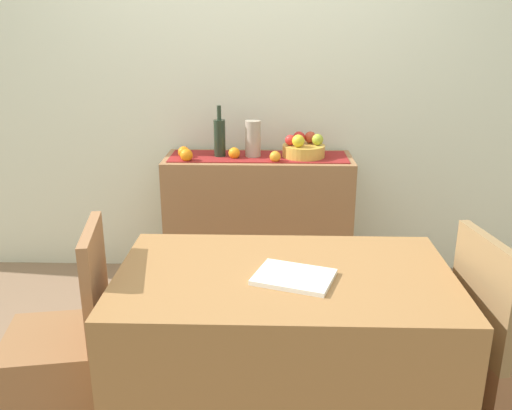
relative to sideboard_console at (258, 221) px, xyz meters
name	(u,v)px	position (x,y,z in m)	size (l,w,h in m)	color
ground_plane	(241,362)	(-0.07, -0.92, -0.43)	(6.40, 6.40, 0.02)	#82654D
room_wall_rear	(249,71)	(-0.07, 0.26, 0.93)	(6.40, 0.06, 2.70)	silver
sideboard_console	(258,221)	(0.00, 0.00, 0.00)	(1.17, 0.42, 0.85)	#946742
table_runner	(259,157)	(0.00, 0.00, 0.43)	(1.10, 0.32, 0.01)	maroon
fruit_bowl	(304,151)	(0.28, 0.00, 0.47)	(0.26, 0.26, 0.07)	gold
apple_rear	(310,137)	(0.32, 0.06, 0.54)	(0.07, 0.07, 0.07)	#B13924
apple_upper	(290,140)	(0.20, -0.01, 0.53)	(0.07, 0.07, 0.07)	red
apple_front	(298,141)	(0.24, -0.06, 0.54)	(0.08, 0.08, 0.08)	gold
apple_left	(318,140)	(0.36, 0.00, 0.54)	(0.07, 0.07, 0.07)	#9AA92D
apple_right	(299,138)	(0.25, 0.05, 0.54)	(0.08, 0.08, 0.08)	red
wine_bottle	(220,137)	(-0.24, 0.00, 0.55)	(0.07, 0.07, 0.32)	#232F20
ceramic_vase	(253,139)	(-0.03, 0.00, 0.54)	(0.10, 0.10, 0.23)	#A49887
orange_loose_end	(186,155)	(-0.43, -0.12, 0.46)	(0.08, 0.08, 0.08)	orange
orange_loose_far	(184,152)	(-0.46, -0.03, 0.46)	(0.07, 0.07, 0.07)	orange
orange_loose_near_bowl	(275,157)	(0.10, -0.12, 0.46)	(0.07, 0.07, 0.07)	orange
orange_loose_mid	(234,153)	(-0.15, -0.05, 0.46)	(0.07, 0.07, 0.07)	orange
dining_table	(283,356)	(0.14, -1.43, -0.05)	(1.28, 0.77, 0.74)	#99693B
open_book	(294,277)	(0.17, -1.48, 0.33)	(0.28, 0.21, 0.02)	white
chair_near_window	(63,374)	(-0.77, -1.42, -0.16)	(0.46, 0.46, 0.90)	brown
chair_by_corner	(508,383)	(1.04, -1.43, -0.16)	(0.46, 0.46, 0.90)	#916040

